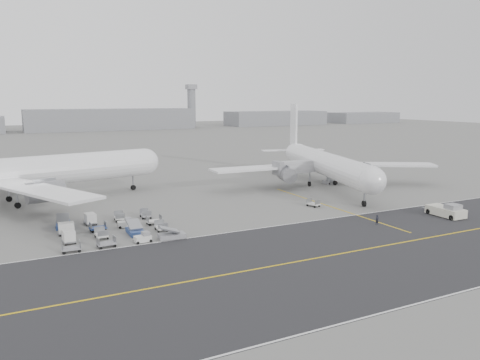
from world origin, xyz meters
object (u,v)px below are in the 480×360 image
airliner_b (323,163)px  jet_bridge (306,168)px  pushback_tug (446,211)px  ground_crew_a (377,220)px  airliner_a (13,173)px  control_tower (192,105)px

airliner_b → jet_bridge: size_ratio=3.22×
pushback_tug → ground_crew_a: 14.89m
pushback_tug → ground_crew_a: (-14.85, 1.15, -0.18)m
airliner_a → jet_bridge: 62.75m
airliner_b → ground_crew_a: bearing=-96.3°
airliner_a → ground_crew_a: bearing=-140.4°
ground_crew_a → airliner_a: bearing=145.0°
airliner_b → pushback_tug: (1.74, -33.68, -4.49)m
airliner_b → control_tower: bearing=92.1°
airliner_a → airliner_b: bearing=-110.2°
control_tower → ground_crew_a: 283.55m
airliner_a → jet_bridge: bearing=-109.1°
airliner_a → ground_crew_a: (52.72, -43.04, -5.37)m
jet_bridge → ground_crew_a: bearing=-105.5°
airliner_a → airliner_b: size_ratio=1.14×
airliner_a → pushback_tug: 80.90m
ground_crew_a → airliner_b: bearing=72.3°
airliner_a → ground_crew_a: 68.27m
pushback_tug → jet_bridge: bearing=99.8°
jet_bridge → airliner_a: bearing=171.8°
airliner_b → pushback_tug: 34.02m
jet_bridge → pushback_tug: bearing=-81.5°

